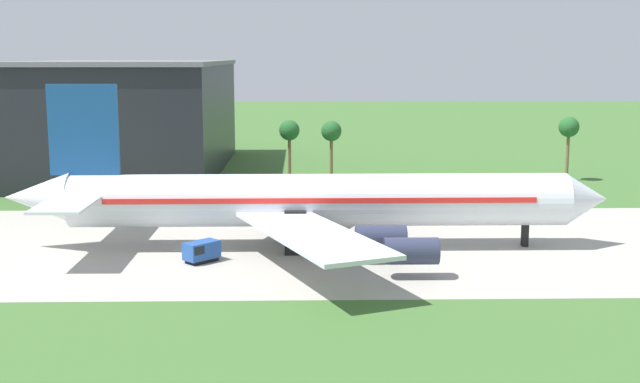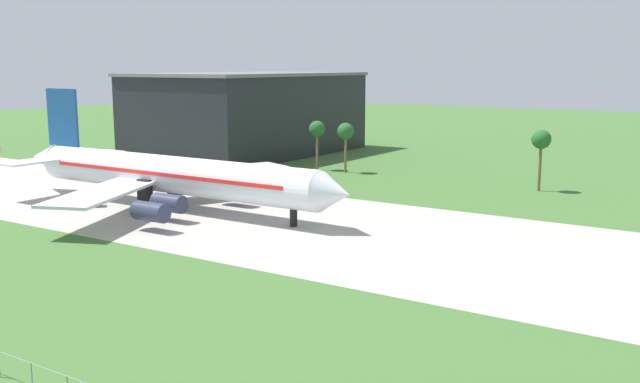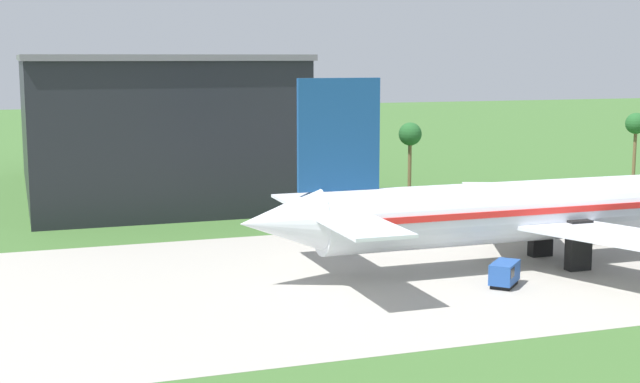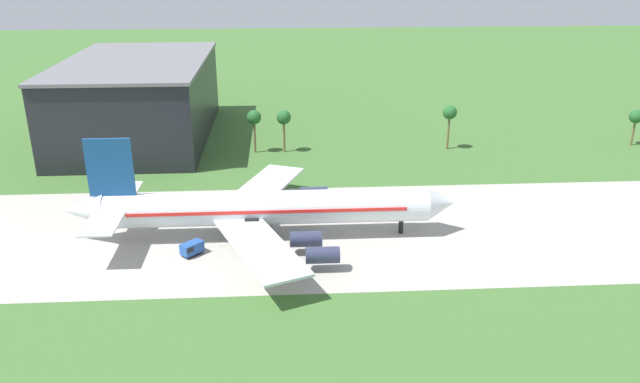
{
  "view_description": "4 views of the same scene",
  "coord_description": "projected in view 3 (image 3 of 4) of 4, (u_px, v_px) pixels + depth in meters",
  "views": [
    {
      "loc": [
        -44.87,
        -92.78,
        22.18
      ],
      "look_at": [
        -42.78,
        -1.37,
        6.65
      ],
      "focal_mm": 45.0,
      "sensor_mm": 36.0,
      "label": 1
    },
    {
      "loc": [
        39.8,
        -84.08,
        23.23
      ],
      "look_at": [
        -14.07,
        -1.37,
        5.65
      ],
      "focal_mm": 40.0,
      "sensor_mm": 36.0,
      "label": 2
    },
    {
      "loc": [
        -97.8,
        -77.68,
        20.93
      ],
      "look_at": [
        -71.5,
        -1.37,
        8.69
      ],
      "focal_mm": 50.0,
      "sensor_mm": 36.0,
      "label": 3
    },
    {
      "loc": [
        -39.8,
        -104.06,
        49.5
      ],
      "look_at": [
        -33.15,
        5.0,
        6.0
      ],
      "focal_mm": 35.0,
      "sensor_mm": 36.0,
      "label": 4
    }
  ],
  "objects": [
    {
      "name": "baggage_tug",
      "position": [
        504.0,
        274.0,
        81.61
      ],
      "size": [
        4.11,
        4.1,
        2.28
      ],
      "color": "black",
      "rests_on": "ground_plane"
    },
    {
      "name": "jet_airliner",
      "position": [
        574.0,
        208.0,
        90.94
      ],
      "size": [
        69.9,
        51.91,
        19.03
      ],
      "color": "silver",
      "rests_on": "ground_plane"
    },
    {
      "name": "palm_tree_row",
      "position": [
        582.0,
        131.0,
        148.23
      ],
      "size": [
        102.44,
        3.6,
        11.49
      ],
      "color": "brown",
      "rests_on": "ground_plane"
    },
    {
      "name": "terminal_building",
      "position": [
        144.0,
        123.0,
        139.64
      ],
      "size": [
        36.72,
        61.2,
        21.21
      ],
      "color": "black",
      "rests_on": "ground_plane"
    }
  ]
}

